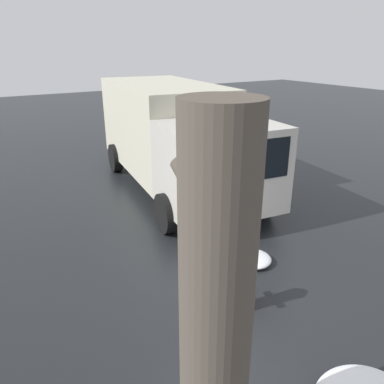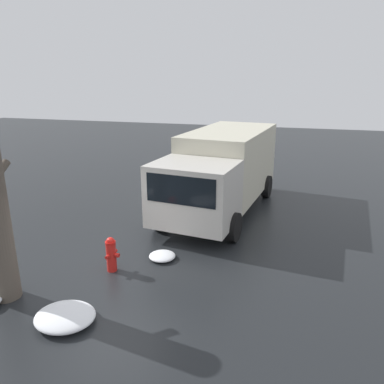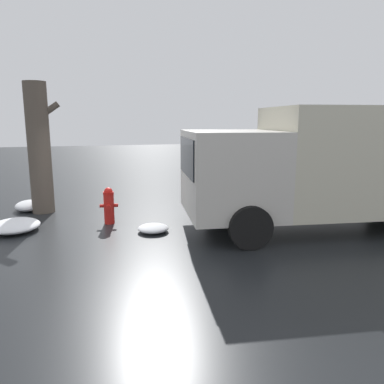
# 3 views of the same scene
# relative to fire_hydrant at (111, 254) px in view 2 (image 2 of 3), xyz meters

# --- Properties ---
(ground_plane) EXTENTS (60.00, 60.00, 0.00)m
(ground_plane) POSITION_rel_fire_hydrant_xyz_m (0.00, 0.00, -0.47)
(ground_plane) COLOR black
(fire_hydrant) EXTENTS (0.46, 0.36, 0.92)m
(fire_hydrant) POSITION_rel_fire_hydrant_xyz_m (0.00, 0.00, 0.00)
(fire_hydrant) COLOR red
(fire_hydrant) RESTS_ON ground_plane
(delivery_truck) EXTENTS (7.35, 3.44, 2.87)m
(delivery_truck) POSITION_rel_fire_hydrant_xyz_m (5.37, -1.78, 1.10)
(delivery_truck) COLOR beige
(delivery_truck) RESTS_ON ground_plane
(snow_pile_by_hydrant) EXTENTS (0.72, 0.72, 0.18)m
(snow_pile_by_hydrant) POSITION_rel_fire_hydrant_xyz_m (0.94, -1.02, -0.39)
(snow_pile_by_hydrant) COLOR white
(snow_pile_by_hydrant) RESTS_ON ground_plane
(snow_pile_by_tree) EXTENTS (1.12, 1.25, 0.26)m
(snow_pile_by_tree) POSITION_rel_fire_hydrant_xyz_m (-2.19, -0.08, -0.34)
(snow_pile_by_tree) COLOR white
(snow_pile_by_tree) RESTS_ON ground_plane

